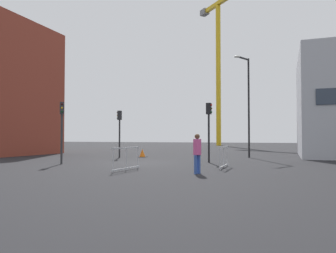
% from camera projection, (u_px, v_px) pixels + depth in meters
% --- Properties ---
extents(ground, '(160.00, 160.00, 0.00)m').
position_uv_depth(ground, '(140.00, 163.00, 20.13)').
color(ground, black).
extents(construction_crane, '(11.97, 12.19, 27.55)m').
position_uv_depth(construction_crane, '(219.00, 52.00, 62.35)').
color(construction_crane, gold).
rests_on(construction_crane, ground).
extents(streetlamp_tall, '(0.97, 1.59, 7.58)m').
position_uv_depth(streetlamp_tall, '(247.00, 99.00, 25.09)').
color(streetlamp_tall, black).
rests_on(streetlamp_tall, ground).
extents(traffic_light_median, '(0.36, 0.38, 3.59)m').
position_uv_depth(traffic_light_median, '(62.00, 122.00, 19.17)').
color(traffic_light_median, '#2D2D30').
rests_on(traffic_light_median, ground).
extents(traffic_light_near, '(0.38, 0.27, 3.57)m').
position_uv_depth(traffic_light_near, '(119.00, 126.00, 25.13)').
color(traffic_light_near, '#232326').
rests_on(traffic_light_near, ground).
extents(traffic_light_island, '(0.38, 0.28, 3.66)m').
position_uv_depth(traffic_light_island, '(209.00, 122.00, 20.35)').
color(traffic_light_island, black).
rests_on(traffic_light_island, ground).
extents(pedestrian_walking, '(0.34, 0.34, 1.69)m').
position_uv_depth(pedestrian_walking, '(197.00, 151.00, 13.97)').
color(pedestrian_walking, '#33519E').
rests_on(pedestrian_walking, ground).
extents(safety_barrier_rear, '(0.08, 2.29, 1.08)m').
position_uv_depth(safety_barrier_rear, '(224.00, 157.00, 16.60)').
color(safety_barrier_rear, '#B2B5BA').
rests_on(safety_barrier_rear, ground).
extents(safety_barrier_front, '(0.22, 2.46, 1.08)m').
position_uv_depth(safety_barrier_front, '(126.00, 158.00, 15.38)').
color(safety_barrier_front, '#B2B5BA').
rests_on(safety_barrier_front, ground).
extents(traffic_cone_by_barrier, '(0.63, 0.63, 0.64)m').
position_uv_depth(traffic_cone_by_barrier, '(142.00, 153.00, 25.85)').
color(traffic_cone_by_barrier, black).
rests_on(traffic_cone_by_barrier, ground).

